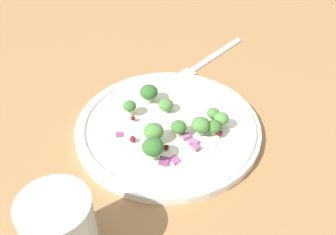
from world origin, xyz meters
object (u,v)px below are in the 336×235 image
at_px(plate, 168,127).
at_px(fork, 207,60).
at_px(broccoli_floret_0, 200,125).
at_px(broccoli_floret_2, 130,106).
at_px(water_glass, 60,232).
at_px(broccoli_floret_1, 153,132).

relative_size(plate, fork, 1.73).
relative_size(plate, broccoli_floret_0, 10.24).
relative_size(plate, broccoli_floret_2, 13.58).
xyz_separation_m(fork, water_glass, (-0.36, 0.26, 0.04)).
xyz_separation_m(broccoli_floret_2, water_glass, (-0.21, 0.10, 0.02)).
relative_size(broccoli_floret_1, fork, 0.18).
bearing_deg(broccoli_floret_2, broccoli_floret_1, -157.84).
xyz_separation_m(plate, broccoli_floret_1, (-0.03, 0.03, 0.03)).
relative_size(broccoli_floret_0, broccoli_floret_2, 1.33).
xyz_separation_m(broccoli_floret_0, broccoli_floret_1, (-0.00, 0.07, 0.00)).
bearing_deg(broccoli_floret_0, broccoli_floret_2, 56.60).
height_order(broccoli_floret_0, fork, broccoli_floret_0).
bearing_deg(broccoli_floret_1, fork, -32.66).
bearing_deg(broccoli_floret_2, plate, -119.99).
bearing_deg(water_glass, broccoli_floret_0, -51.54).
bearing_deg(broccoli_floret_0, fork, -17.75).
height_order(plate, water_glass, water_glass).
bearing_deg(broccoli_floret_0, broccoli_floret_1, 91.80).
bearing_deg(water_glass, plate, -39.33).
relative_size(broccoli_floret_1, broccoli_floret_2, 1.40).
bearing_deg(broccoli_floret_2, broccoli_floret_0, -123.40).
relative_size(broccoli_floret_2, water_glass, 0.21).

